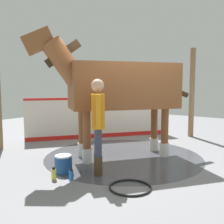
% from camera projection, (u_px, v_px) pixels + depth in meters
% --- Properties ---
extents(ground_plane, '(16.00, 16.00, 0.02)m').
position_uv_depth(ground_plane, '(136.00, 158.00, 5.68)').
color(ground_plane, gray).
extents(wet_patch, '(3.46, 3.46, 0.00)m').
position_uv_depth(wet_patch, '(123.00, 156.00, 5.78)').
color(wet_patch, '#42444C').
rests_on(wet_patch, ground).
extents(barrier_wall, '(3.49, 2.65, 1.21)m').
position_uv_depth(barrier_wall, '(100.00, 119.00, 7.78)').
color(barrier_wall, silver).
rests_on(barrier_wall, ground).
extents(roof_post_far, '(0.16, 0.16, 2.66)m').
position_uv_depth(roof_post_far, '(192.00, 93.00, 7.84)').
color(roof_post_far, olive).
rests_on(roof_post_far, ground).
extents(horse, '(3.05, 2.43, 2.70)m').
position_uv_depth(horse, '(118.00, 87.00, 5.58)').
color(horse, brown).
rests_on(horse, ground).
extents(handler, '(0.53, 0.49, 1.68)m').
position_uv_depth(handler, '(98.00, 120.00, 4.58)').
color(handler, '#47331E').
rests_on(handler, ground).
extents(wash_bucket, '(0.32, 0.32, 0.32)m').
position_uv_depth(wash_bucket, '(63.00, 164.00, 4.70)').
color(wash_bucket, '#1E478C').
rests_on(wash_bucket, ground).
extents(bottle_shampoo, '(0.08, 0.08, 0.22)m').
position_uv_depth(bottle_shampoo, '(54.00, 174.00, 4.36)').
color(bottle_shampoo, '#D8CC4C').
rests_on(bottle_shampoo, ground).
extents(bottle_spray, '(0.08, 0.08, 0.19)m').
position_uv_depth(bottle_spray, '(71.00, 175.00, 4.36)').
color(bottle_spray, blue).
rests_on(bottle_spray, ground).
extents(hose_coil, '(0.66, 0.66, 0.03)m').
position_uv_depth(hose_coil, '(130.00, 187.00, 4.00)').
color(hose_coil, black).
rests_on(hose_coil, ground).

